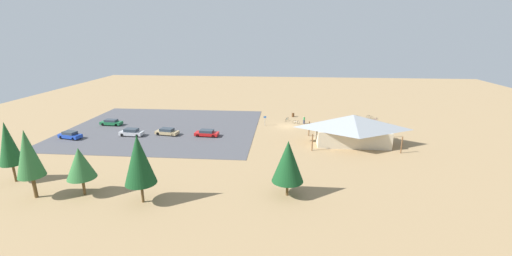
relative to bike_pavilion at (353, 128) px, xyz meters
name	(u,v)px	position (x,y,z in m)	size (l,w,h in m)	color
ground	(287,126)	(11.48, -10.41, -3.06)	(160.00, 160.00, 0.00)	#9E7F56
parking_lot_asphalt	(164,128)	(37.29, -6.95, -3.03)	(38.67, 33.26, 0.05)	#4C4C51
bike_pavilion	(353,128)	(0.00, 0.00, 0.00)	(15.05, 8.65, 5.40)	beige
trash_bin	(293,115)	(10.11, -18.87, -2.61)	(0.60, 0.60, 0.90)	brown
lot_sign	(265,119)	(16.28, -10.67, -1.65)	(0.56, 0.08, 2.20)	#99999E
pine_center	(28,154)	(42.17, 23.87, 2.64)	(3.08, 3.08, 8.65)	brown
pine_west	(80,163)	(36.71, 22.64, 1.13)	(3.45, 3.45, 6.14)	brown
pine_east	(8,143)	(48.16, 19.88, 2.38)	(2.83, 2.83, 8.38)	brown
pine_mideast	(288,161)	(11.60, 20.64, 1.44)	(3.89, 3.89, 7.09)	brown
pine_midwest	(139,160)	(28.67, 23.87, 2.36)	(3.66, 3.66, 8.40)	brown
bicycle_purple_yard_left	(375,120)	(-8.18, -16.00, -2.66)	(1.48, 1.08, 0.88)	black
bicycle_orange_yard_right	(354,122)	(-3.22, -14.36, -2.71)	(0.71, 1.52, 0.78)	black
bicycle_teal_yard_center	(287,120)	(11.53, -14.88, -2.71)	(0.81, 1.55, 0.78)	black
bicycle_black_by_bin	(370,117)	(-7.61, -18.59, -2.69)	(1.29, 1.16, 0.82)	black
bicycle_white_edge_north	(296,122)	(9.50, -12.78, -2.70)	(1.53, 0.85, 0.79)	black
bicycle_yellow_back_row	(358,117)	(-4.77, -18.11, -2.68)	(0.59, 1.72, 0.82)	black
bicycle_green_near_sign	(358,120)	(-4.43, -16.07, -2.66)	(1.63, 0.84, 0.86)	black
car_red_end_stall	(207,133)	(26.99, -2.07, -2.37)	(4.65, 2.20, 1.26)	red
car_green_near_entry	(111,122)	(49.24, -7.94, -2.36)	(4.57, 1.99, 1.28)	#1E6B3D
car_silver_mid_lot	(131,132)	(41.55, -1.03, -2.30)	(4.62, 2.07, 1.45)	#BCBCC1
car_blue_second_row	(70,135)	(52.29, 1.67, -2.31)	(4.59, 2.65, 1.40)	#1E42B2
car_tan_front_row	(167,132)	(34.92, -2.24, -2.35)	(4.73, 2.55, 1.32)	tan
visitor_crossing_yard	(304,120)	(7.81, -12.95, -2.17)	(0.40, 0.38, 1.69)	#2D3347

